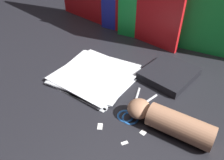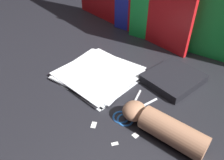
{
  "view_description": "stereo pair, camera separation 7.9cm",
  "coord_description": "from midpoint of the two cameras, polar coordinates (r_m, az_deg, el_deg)",
  "views": [
    {
      "loc": [
        0.39,
        -0.57,
        0.54
      ],
      "look_at": [
        0.06,
        -0.04,
        0.06
      ],
      "focal_mm": 35.0,
      "sensor_mm": 36.0,
      "label": 1
    },
    {
      "loc": [
        0.46,
        -0.53,
        0.54
      ],
      "look_at": [
        0.06,
        -0.04,
        0.06
      ],
      "focal_mm": 35.0,
      "sensor_mm": 36.0,
      "label": 2
    }
  ],
  "objects": [
    {
      "name": "paper_scrap_far",
      "position": [
        0.71,
        -1.59,
        -11.77
      ],
      "size": [
        0.03,
        0.03,
        0.0
      ],
      "color": "white",
      "rests_on": "ground_plane"
    },
    {
      "name": "paper_stack",
      "position": [
        0.9,
        -1.02,
        1.58
      ],
      "size": [
        0.32,
        0.31,
        0.02
      ],
      "color": "white",
      "rests_on": "ground_plane"
    },
    {
      "name": "paper_scrap_near",
      "position": [
        0.67,
        4.24,
        -16.42
      ],
      "size": [
        0.02,
        0.02,
        0.0
      ],
      "color": "white",
      "rests_on": "ground_plane"
    },
    {
      "name": "paper_scrap_mid",
      "position": [
        0.69,
        9.47,
        -14.22
      ],
      "size": [
        0.02,
        0.02,
        0.0
      ],
      "color": "white",
      "rests_on": "ground_plane"
    },
    {
      "name": "ground_plane",
      "position": [
        0.88,
        1.26,
        -0.23
      ],
      "size": [
        6.0,
        6.0,
        0.0
      ],
      "primitive_type": "plane",
      "color": "black"
    },
    {
      "name": "book_closed",
      "position": [
        0.91,
        18.13,
        0.36
      ],
      "size": [
        0.22,
        0.24,
        0.03
      ],
      "color": "black",
      "rests_on": "ground_plane"
    },
    {
      "name": "hand_forearm",
      "position": [
        0.68,
        16.49,
        -11.81
      ],
      "size": [
        0.27,
        0.08,
        0.08
      ],
      "color": "#A87556",
      "rests_on": "ground_plane"
    },
    {
      "name": "backdrop_panel_center",
      "position": [
        1.12,
        16.74,
        19.15
      ],
      "size": [
        0.62,
        0.04,
        0.42
      ],
      "color": "#2833D1",
      "rests_on": "ground_plane"
    },
    {
      "name": "scissors",
      "position": [
        0.75,
        7.33,
        -8.59
      ],
      "size": [
        0.09,
        0.19,
        0.01
      ],
      "color": "silver",
      "rests_on": "ground_plane"
    }
  ]
}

